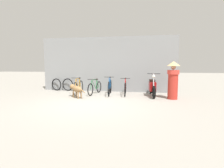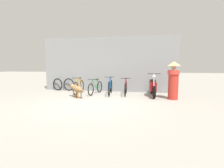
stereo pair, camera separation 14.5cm
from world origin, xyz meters
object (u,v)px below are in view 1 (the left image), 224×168
bicycle_2 (110,87)px  motorcycle (152,87)px  stray_dog (76,89)px  bicycle_0 (78,87)px  spare_tire_right (56,84)px  bicycle_3 (125,88)px  person_in_robes (173,79)px  spare_tire_left (68,85)px  bicycle_1 (95,88)px

bicycle_2 → motorcycle: 2.08m
stray_dog → motorcycle: bearing=-124.9°
bicycle_0 → motorcycle: (3.71, 0.05, 0.07)m
motorcycle → spare_tire_right: motorcycle is taller
bicycle_3 → bicycle_0: bearing=-90.6°
motorcycle → spare_tire_right: 5.49m
person_in_robes → spare_tire_left: bearing=-8.9°
motorcycle → spare_tire_right: size_ratio=2.75×
bicycle_1 → bicycle_3: 1.55m
bicycle_0 → stray_dog: bearing=12.5°
bicycle_1 → spare_tire_right: bicycle_1 is taller
bicycle_2 → spare_tire_left: 2.78m
spare_tire_right → stray_dog: bearing=-44.7°
spare_tire_left → spare_tire_right: size_ratio=1.02×
bicycle_3 → stray_dog: size_ratio=1.72×
bicycle_1 → bicycle_2: bearing=95.8°
person_in_robes → bicycle_1: bearing=-4.0°
spare_tire_right → spare_tire_left: bearing=-0.2°
bicycle_2 → bicycle_3: (0.78, 0.06, -0.02)m
bicycle_2 → spare_tire_right: size_ratio=2.51×
bicycle_0 → bicycle_3: size_ratio=0.95×
bicycle_0 → person_in_robes: bearing=79.3°
bicycle_1 → motorcycle: 2.86m
spare_tire_right → person_in_robes: bearing=-14.0°
bicycle_1 → stray_dog: size_ratio=1.73×
motorcycle → spare_tire_left: (-4.72, 0.91, -0.07)m
bicycle_2 → person_in_robes: size_ratio=1.08×
bicycle_3 → stray_dog: bicycle_3 is taller
bicycle_0 → spare_tire_left: size_ratio=2.25×
bicycle_3 → motorcycle: 1.31m
bicycle_1 → spare_tire_left: size_ratio=2.36×
bicycle_1 → spare_tire_right: (-2.56, 0.85, 0.02)m
spare_tire_right → bicycle_1: bearing=-18.4°
bicycle_3 → spare_tire_right: bearing=-105.2°
bicycle_2 → motorcycle: (2.08, -0.04, 0.05)m
bicycle_0 → spare_tire_left: bicycle_0 is taller
bicycle_0 → person_in_robes: (4.54, -0.59, 0.53)m
bicycle_1 → bicycle_3: bearing=98.9°
bicycle_0 → bicycle_1: bicycle_0 is taller
bicycle_1 → person_in_robes: person_in_robes is taller
stray_dog → spare_tire_right: 2.80m
motorcycle → stray_dog: motorcycle is taller
motorcycle → bicycle_0: bearing=-92.6°
bicycle_1 → bicycle_3: bicycle_3 is taller
spare_tire_right → motorcycle: bearing=-9.6°
person_in_robes → spare_tire_right: person_in_robes is taller
stray_dog → bicycle_1: bearing=-79.0°
spare_tire_right → bicycle_2: bearing=-14.7°
stray_dog → spare_tire_right: bearing=-6.7°
bicycle_3 → motorcycle: size_ratio=0.87×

